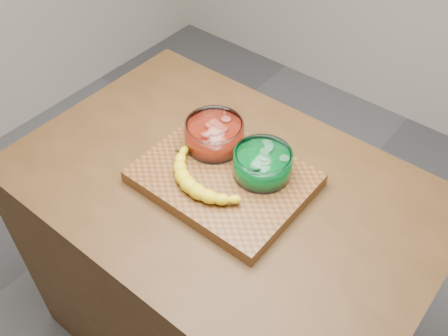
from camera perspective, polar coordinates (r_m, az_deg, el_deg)
The scene contains 6 objects.
ground at distance 2.14m, azimuth -0.00°, elevation -18.28°, with size 3.50×3.50×0.00m, color #545458.
counter at distance 1.75m, azimuth -0.00°, elevation -11.77°, with size 1.20×0.80×0.90m, color #492E15.
cutting_board at distance 1.38m, azimuth -0.00°, elevation -1.16°, with size 0.45×0.35×0.04m, color brown.
bowl_red at distance 1.42m, azimuth -1.11°, elevation 3.83°, with size 0.17×0.17×0.08m.
bowl_green at distance 1.34m, azimuth 4.41°, elevation 0.47°, with size 0.16×0.16×0.07m.
banana at distance 1.32m, azimuth -2.38°, elevation -1.18°, with size 0.29×0.16×0.04m, color gold, non-canonical shape.
Camera 1 is at (0.59, -0.74, 1.92)m, focal length 40.00 mm.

